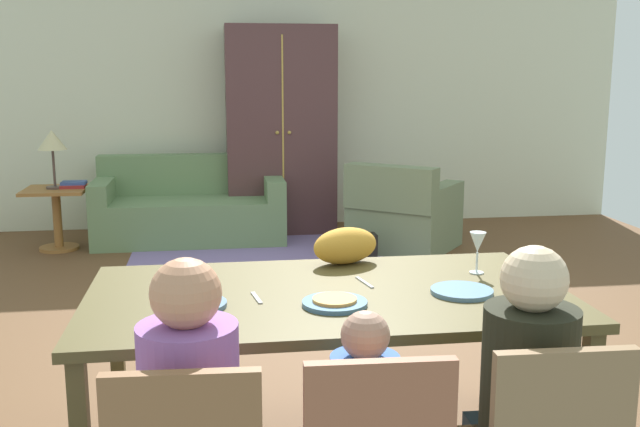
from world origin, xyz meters
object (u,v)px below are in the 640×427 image
Objects in this scene: plate_near_woman at (462,291)px; wine_glass at (478,244)px; armoire at (281,130)px; handbag at (358,249)px; person_woman at (522,421)px; couch at (190,209)px; cat at (345,246)px; armchair at (403,216)px; plate_near_man at (194,305)px; side_table at (57,210)px; dining_table at (327,307)px; book_lower at (73,186)px; book_upper at (74,183)px; plate_near_child at (335,303)px; table_lamp at (52,142)px.

wine_glass is at bearing 59.63° from plate_near_woman.
armoire reaches higher than handbag.
person_woman reaches higher than couch.
cat reaches higher than armchair.
plate_near_man is 1.06m from plate_near_woman.
cat reaches higher than side_table.
dining_table is at bearing 126.68° from person_woman.
person_woman reaches higher than book_lower.
cat is 4.23m from book_upper.
person_woman is 1.25m from cat.
dining_table reaches higher than book_upper.
plate_near_woman reaches higher than book_lower.
person_woman is 0.53× the size of armoire.
wine_glass reaches higher than plate_near_child.
wine_glass is at bearing -58.73° from book_upper.
plate_near_child and plate_near_woman have the same top height.
armoire is 3.62× the size of side_table.
plate_near_child is at bearing -90.00° from dining_table.
dining_table is 4.58m from side_table.
plate_near_woman reaches higher than dining_table.
side_table is at bearing -165.56° from armoire.
plate_near_child reaches higher than handbag.
plate_near_man reaches higher than book_upper.
couch is 8.29× the size of book_lower.
plate_near_child is 0.21× the size of armchair.
plate_near_child is 0.12× the size of armoire.
side_table is 1.81× the size of handbag.
book_lower is (0.16, 0.01, 0.22)m from side_table.
dining_table is 7.72× the size of plate_near_child.
plate_near_woman reaches higher than handbag.
plate_near_man is at bearing -72.16° from table_lamp.
plate_near_woman is at bearing 90.11° from person_woman.
side_table is at bearing 113.74° from plate_near_child.
dining_table is 6.03× the size of handbag.
table_lamp is at bearing 116.61° from person_woman.
armoire reaches higher than book_lower.
armoire is at bearing 93.07° from person_woman.
plate_near_child is at bearing -6.45° from plate_near_man.
plate_near_woman is 0.12× the size of armoire.
cat is at bearing 155.41° from wine_glass.
armchair reaches higher than side_table.
couch is at bearing 141.59° from handbag.
armchair is 5.46× the size of book_upper.
table_lamp reaches higher than dining_table.
armoire is 6.56× the size of handbag.
armchair is (1.82, 3.83, -0.45)m from plate_near_man.
wine_glass is at bearing 79.67° from person_woman.
plate_near_child reaches higher than book_upper.
plate_near_child is 4.12m from armchair.
book_lower is at bearing -89.98° from book_upper.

